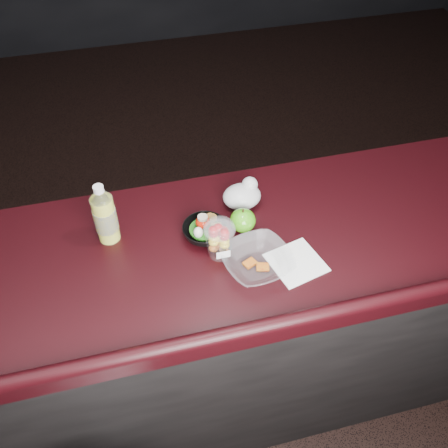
# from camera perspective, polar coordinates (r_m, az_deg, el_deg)

# --- Properties ---
(room_shell) EXTENTS (8.00, 8.00, 8.00)m
(room_shell) POSITION_cam_1_polar(r_m,az_deg,el_deg) (0.91, 0.66, 18.02)
(room_shell) COLOR black
(room_shell) RESTS_ON ground
(counter) EXTENTS (4.06, 0.71, 1.02)m
(counter) POSITION_cam_1_polar(r_m,az_deg,el_deg) (2.06, -1.81, -12.12)
(counter) COLOR black
(counter) RESTS_ON ground
(lemonade_bottle) EXTENTS (0.08, 0.08, 0.23)m
(lemonade_bottle) POSITION_cam_1_polar(r_m,az_deg,el_deg) (1.66, -13.42, 0.75)
(lemonade_bottle) COLOR #D4DB38
(lemonade_bottle) RESTS_ON counter
(fruit_cup) EXTENTS (0.10, 0.10, 0.15)m
(fruit_cup) POSITION_cam_1_polar(r_m,az_deg,el_deg) (1.58, -0.51, -1.62)
(fruit_cup) COLOR white
(fruit_cup) RESTS_ON counter
(green_apple) EXTENTS (0.09, 0.09, 0.09)m
(green_apple) POSITION_cam_1_polar(r_m,az_deg,el_deg) (1.68, 2.16, 0.41)
(green_apple) COLOR #2B9110
(green_apple) RESTS_ON counter
(plastic_bag) EXTENTS (0.14, 0.11, 0.10)m
(plastic_bag) POSITION_cam_1_polar(r_m,az_deg,el_deg) (1.77, 2.18, 3.35)
(plastic_bag) COLOR silver
(plastic_bag) RESTS_ON counter
(snack_bowl) EXTENTS (0.19, 0.19, 0.08)m
(snack_bowl) POSITION_cam_1_polar(r_m,az_deg,el_deg) (1.67, -2.23, -0.73)
(snack_bowl) COLOR black
(snack_bowl) RESTS_ON counter
(takeout_bowl) EXTENTS (0.26, 0.26, 0.05)m
(takeout_bowl) POSITION_cam_1_polar(r_m,az_deg,el_deg) (1.58, 3.79, -4.28)
(takeout_bowl) COLOR silver
(takeout_bowl) RESTS_ON counter
(paper_napkin) EXTENTS (0.19, 0.19, 0.00)m
(paper_napkin) POSITION_cam_1_polar(r_m,az_deg,el_deg) (1.62, 8.24, -4.38)
(paper_napkin) COLOR white
(paper_napkin) RESTS_ON counter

